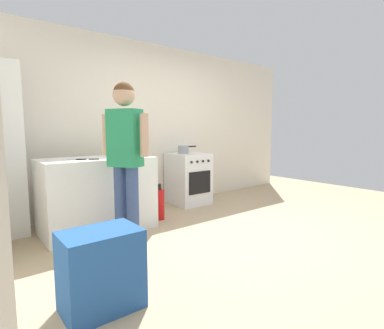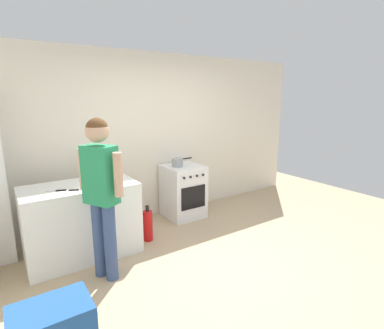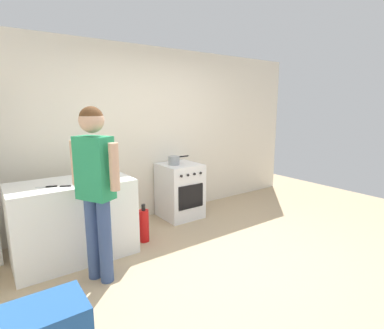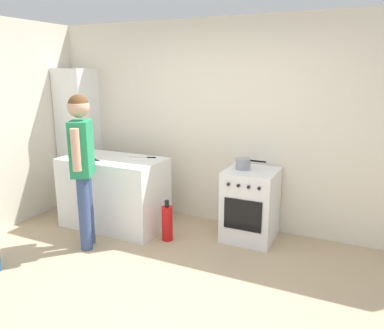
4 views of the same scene
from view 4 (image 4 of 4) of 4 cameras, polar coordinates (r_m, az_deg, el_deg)
The scene contains 11 objects.
ground_plane at distance 3.53m, azimuth -5.06°, elevation -19.88°, with size 8.00×8.00×0.00m, color tan.
back_wall at distance 4.76m, azimuth 6.54°, elevation 5.93°, with size 6.00×0.10×2.60m, color silver.
counter_unit at distance 4.92m, azimuth -11.78°, elevation -4.17°, with size 1.30×0.70×0.90m, color white.
oven_left at distance 4.52m, azimuth 8.91°, elevation -6.03°, with size 0.58×0.62×0.85m.
pot at distance 4.40m, azimuth 7.83°, elevation 0.14°, with size 0.35×0.17×0.13m.
knife_bread at distance 4.77m, azimuth -7.42°, elevation 1.09°, with size 0.34×0.14×0.01m.
knife_paring at distance 4.88m, azimuth -15.14°, elevation 1.01°, with size 0.21×0.09×0.01m.
knife_carving at distance 4.64m, azimuth -13.75°, elevation 0.43°, with size 0.32×0.15×0.01m.
person at distance 4.25m, azimuth -16.39°, elevation 1.02°, with size 0.34×0.51×1.73m.
fire_extinguisher at distance 4.50m, azimuth -3.80°, elevation -8.86°, with size 0.13×0.13×0.50m.
larder_cabinet at distance 5.74m, azimuth -16.80°, elevation 3.80°, with size 0.48×0.44×2.00m, color white.
Camera 4 is at (1.51, -2.51, 1.97)m, focal length 35.00 mm.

